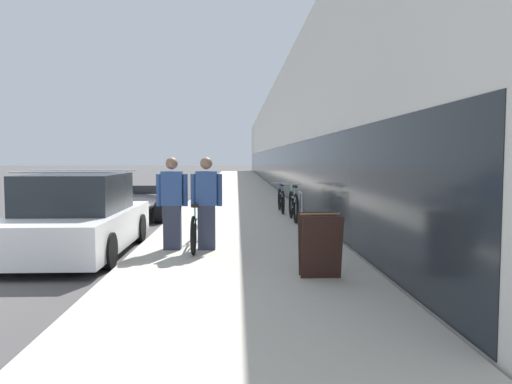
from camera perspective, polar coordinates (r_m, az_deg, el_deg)
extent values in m
cube|color=#BCB5A5|center=(27.41, -2.01, 0.31)|extent=(3.92, 70.00, 0.14)
cube|color=silver|center=(36.08, 9.19, 5.77)|extent=(10.00, 70.00, 5.98)
cube|color=#1E2328|center=(35.42, 1.26, 3.04)|extent=(0.10, 63.00, 2.20)
torus|color=black|center=(10.30, -6.34, -3.49)|extent=(0.06, 0.68, 0.68)
torus|color=black|center=(8.60, -7.16, -4.97)|extent=(0.06, 0.68, 0.68)
cylinder|color=#7AD1C6|center=(9.42, -6.72, -2.93)|extent=(0.04, 1.46, 0.04)
cylinder|color=#7AD1C6|center=(9.09, -6.89, -3.79)|extent=(0.04, 0.87, 0.31)
cylinder|color=#7AD1C6|center=(8.86, -7.01, -2.46)|extent=(0.03, 0.03, 0.28)
cube|color=black|center=(8.85, -7.01, -1.56)|extent=(0.11, 0.22, 0.05)
cylinder|color=#7AD1C6|center=(10.12, -6.41, -1.61)|extent=(0.03, 0.03, 0.29)
cylinder|color=silver|center=(10.11, -6.41, -0.78)|extent=(0.52, 0.03, 0.03)
cube|color=#33384C|center=(9.12, -5.66, -4.04)|extent=(0.31, 0.22, 0.81)
cube|color=#33518E|center=(9.05, -5.69, 0.43)|extent=(0.38, 0.22, 0.62)
cylinder|color=#33518E|center=(9.07, -7.19, 0.22)|extent=(0.10, 0.10, 0.58)
cylinder|color=#33518E|center=(9.04, -4.19, 0.23)|extent=(0.10, 0.10, 0.58)
sphere|color=#936B51|center=(9.03, -5.71, 3.29)|extent=(0.22, 0.22, 0.22)
cube|color=#33384C|center=(9.21, -9.53, -4.00)|extent=(0.31, 0.22, 0.81)
cube|color=#33518E|center=(9.14, -9.59, 0.42)|extent=(0.38, 0.22, 0.62)
cylinder|color=#33518E|center=(9.18, -11.05, 0.21)|extent=(0.10, 0.10, 0.58)
cylinder|color=#33518E|center=(9.11, -8.11, 0.22)|extent=(0.10, 0.10, 0.58)
sphere|color=#936B51|center=(9.12, -9.62, 3.25)|extent=(0.22, 0.22, 0.22)
cylinder|color=gray|center=(11.91, 5.32, -2.13)|extent=(0.05, 0.05, 0.82)
cylinder|color=gray|center=(12.46, 4.99, -1.86)|extent=(0.05, 0.05, 0.82)
cylinder|color=gray|center=(12.15, 5.16, -0.07)|extent=(0.05, 0.55, 0.05)
torus|color=black|center=(13.80, 4.03, -1.41)|extent=(0.06, 0.76, 0.76)
torus|color=black|center=(12.72, 4.57, -1.87)|extent=(0.06, 0.76, 0.76)
cylinder|color=#7AD1C6|center=(13.24, 4.30, -0.64)|extent=(0.04, 0.93, 0.04)
cylinder|color=#7AD1C6|center=(13.03, 4.40, -1.19)|extent=(0.04, 0.56, 0.35)
cylinder|color=#7AD1C6|center=(12.88, 4.48, -0.06)|extent=(0.03, 0.03, 0.31)
cube|color=black|center=(12.87, 4.48, 0.64)|extent=(0.11, 0.22, 0.05)
cylinder|color=#7AD1C6|center=(13.68, 4.08, 0.21)|extent=(0.03, 0.03, 0.33)
cylinder|color=silver|center=(13.67, 4.08, 0.90)|extent=(0.52, 0.03, 0.03)
torus|color=black|center=(15.92, 2.71, -0.80)|extent=(0.06, 0.70, 0.70)
torus|color=black|center=(14.80, 3.09, -1.16)|extent=(0.06, 0.70, 0.70)
cylinder|color=#2D56A8|center=(15.34, 2.89, -0.19)|extent=(0.04, 0.96, 0.04)
cylinder|color=#2D56A8|center=(15.12, 2.97, -0.63)|extent=(0.04, 0.58, 0.32)
cylinder|color=#2D56A8|center=(14.97, 3.02, 0.26)|extent=(0.03, 0.03, 0.29)
cube|color=black|center=(14.96, 3.02, 0.81)|extent=(0.11, 0.22, 0.05)
cylinder|color=#2D56A8|center=(15.80, 2.74, 0.49)|extent=(0.03, 0.03, 0.31)
cylinder|color=silver|center=(15.79, 2.75, 1.04)|extent=(0.52, 0.03, 0.03)
cube|color=#331E19|center=(6.89, 7.55, -6.33)|extent=(0.56, 0.20, 0.89)
cube|color=#331E19|center=(7.24, 7.07, -5.83)|extent=(0.56, 0.20, 0.89)
cylinder|color=#93704C|center=(7.00, 7.34, -2.51)|extent=(0.56, 0.03, 0.03)
cube|color=white|center=(9.94, -19.76, -3.98)|extent=(1.90, 4.38, 0.66)
cube|color=#1E2328|center=(9.87, -19.85, -0.09)|extent=(1.63, 2.19, 0.70)
cylinder|color=silver|center=(10.32, -19.09, 2.31)|extent=(2.02, 0.04, 0.04)
cylinder|color=silver|center=(9.40, -20.79, 2.14)|extent=(2.02, 0.04, 0.04)
cylinder|color=black|center=(11.48, -21.98, -3.89)|extent=(0.22, 0.60, 0.60)
cylinder|color=black|center=(11.01, -13.26, -4.03)|extent=(0.22, 0.60, 0.60)
cylinder|color=black|center=(8.48, -16.68, -6.47)|extent=(0.22, 0.60, 0.60)
ellipsoid|color=black|center=(15.29, -13.42, -1.38)|extent=(1.78, 4.03, 0.56)
cube|color=#1E2328|center=(15.75, -13.09, 0.25)|extent=(1.25, 0.04, 0.26)
cylinder|color=black|center=(16.62, -15.46, -1.41)|extent=(0.22, 0.60, 0.60)
cylinder|color=black|center=(16.31, -9.74, -1.42)|extent=(0.22, 0.60, 0.60)
cylinder|color=black|center=(14.36, -17.59, -2.27)|extent=(0.22, 0.60, 0.60)
cylinder|color=black|center=(14.01, -10.99, -2.31)|extent=(0.22, 0.60, 0.60)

